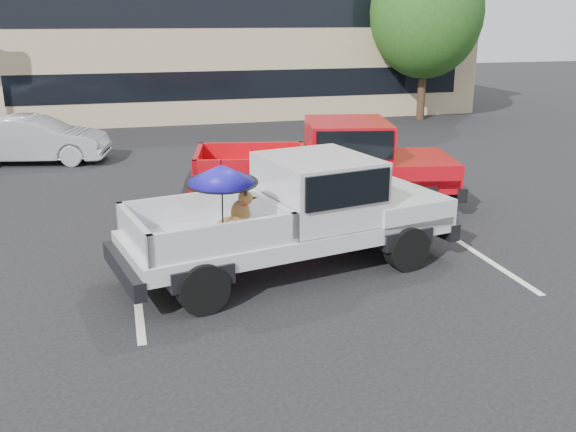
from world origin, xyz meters
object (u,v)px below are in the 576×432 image
object	(u,v)px
silver_pickup	(305,207)
red_pickup	(339,161)
silver_sedan	(34,139)
tree_back	(298,9)
tree_right	(426,13)

from	to	relation	value
silver_pickup	red_pickup	world-z (taller)	silver_pickup
red_pickup	silver_sedan	world-z (taller)	red_pickup
tree_back	red_pickup	distance (m)	20.06
red_pickup	silver_sedan	distance (m)	9.65
silver_pickup	tree_right	bearing A→B (deg)	45.19
tree_right	silver_pickup	distance (m)	17.35
tree_back	silver_pickup	world-z (taller)	tree_back
tree_right	red_pickup	bearing A→B (deg)	-123.64
silver_sedan	red_pickup	bearing A→B (deg)	-122.51
silver_pickup	red_pickup	bearing A→B (deg)	49.44
silver_pickup	silver_sedan	xyz separation A→B (m)	(-5.28, 9.79, -0.37)
tree_right	tree_back	size ratio (longest dim) A/B	0.95
tree_back	silver_pickup	bearing A→B (deg)	-105.42
silver_pickup	tree_back	bearing A→B (deg)	62.29
tree_back	silver_pickup	size ratio (longest dim) A/B	1.19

